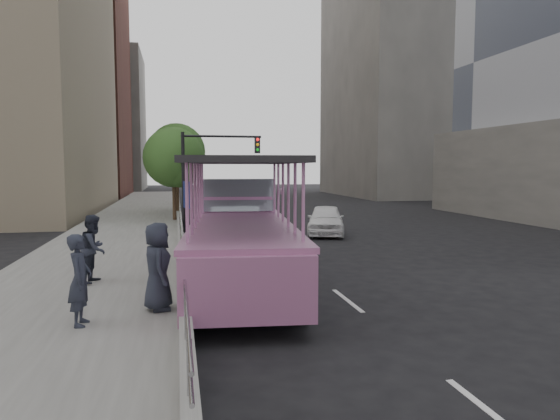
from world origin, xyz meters
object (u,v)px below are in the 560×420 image
at_px(pedestrian_near, 80,280).
at_px(pedestrian_far, 158,266).
at_px(parking_sign, 187,212).
at_px(car, 326,220).
at_px(traffic_signal, 206,165).
at_px(street_tree_far, 178,154).
at_px(street_tree_near, 175,160).
at_px(pedestrian_mid, 94,248).
at_px(duck_boat, 240,236).

xyz_separation_m(pedestrian_near, pedestrian_far, (1.46, 0.78, 0.05)).
distance_m(pedestrian_far, parking_sign, 6.97).
bearing_deg(car, pedestrian_near, -106.47).
xyz_separation_m(traffic_signal, street_tree_far, (-1.40, 9.43, 0.81)).
distance_m(car, pedestrian_far, 15.15).
xyz_separation_m(pedestrian_near, traffic_signal, (3.43, 16.20, 2.29)).
xyz_separation_m(pedestrian_near, street_tree_near, (1.83, 19.63, 2.61)).
xyz_separation_m(car, traffic_signal, (-5.80, 2.42, 2.75)).
relative_size(pedestrian_mid, parking_sign, 0.63).
bearing_deg(pedestrian_mid, parking_sign, -19.17).
bearing_deg(street_tree_far, pedestrian_near, -94.53).
bearing_deg(car, parking_sign, -121.63).
bearing_deg(street_tree_far, traffic_signal, -81.57).
xyz_separation_m(car, pedestrian_near, (-9.23, -13.78, 0.46)).
bearing_deg(duck_boat, car, 59.32).
bearing_deg(street_tree_far, street_tree_near, -91.91).
height_order(car, pedestrian_near, pedestrian_near).
relative_size(car, pedestrian_near, 2.42).
distance_m(pedestrian_near, street_tree_near, 19.89).
height_order(pedestrian_near, traffic_signal, traffic_signal).
xyz_separation_m(car, parking_sign, (-7.00, -6.09, 1.06)).
bearing_deg(parking_sign, pedestrian_far, -96.35).
bearing_deg(car, street_tree_near, 159.00).
distance_m(duck_boat, car, 10.78).
relative_size(pedestrian_mid, traffic_signal, 0.35).
xyz_separation_m(pedestrian_mid, pedestrian_far, (1.78, -3.05, 0.04)).
height_order(duck_boat, parking_sign, duck_boat).
xyz_separation_m(duck_boat, car, (5.49, 9.26, -0.60)).
relative_size(parking_sign, street_tree_near, 0.51).
relative_size(pedestrian_far, parking_sign, 0.66).
relative_size(duck_boat, pedestrian_mid, 6.10).
bearing_deg(street_tree_near, pedestrian_mid, -97.76).
relative_size(pedestrian_near, traffic_signal, 0.35).
height_order(pedestrian_mid, pedestrian_far, pedestrian_far).
bearing_deg(duck_boat, street_tree_near, 97.19).
xyz_separation_m(duck_boat, street_tree_near, (-1.91, 15.11, 2.46)).
distance_m(street_tree_near, street_tree_far, 6.02).
distance_m(car, traffic_signal, 6.86).
relative_size(pedestrian_near, parking_sign, 0.63).
xyz_separation_m(parking_sign, street_tree_near, (-0.40, 11.94, 2.01)).
xyz_separation_m(car, pedestrian_far, (-7.77, -13.00, 0.51)).
height_order(traffic_signal, street_tree_far, street_tree_far).
height_order(car, pedestrian_mid, pedestrian_mid).
distance_m(duck_boat, parking_sign, 3.53).
relative_size(street_tree_near, street_tree_far, 0.89).
distance_m(duck_boat, traffic_signal, 11.88).
xyz_separation_m(parking_sign, traffic_signal, (1.20, 8.51, 1.69)).
distance_m(duck_boat, pedestrian_near, 5.87).
distance_m(pedestrian_mid, pedestrian_far, 3.53).
bearing_deg(street_tree_far, car, -58.72).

